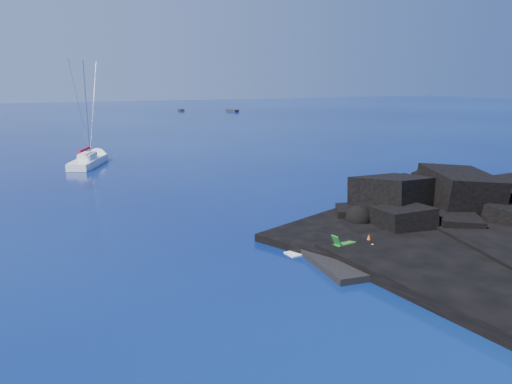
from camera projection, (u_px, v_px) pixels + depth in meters
ground at (318, 272)px, 25.05m from camera, size 400.00×400.00×0.00m
headland at (462, 225)px, 33.02m from camera, size 24.00×24.00×3.60m
beach at (383, 255)px, 27.33m from camera, size 9.08×6.86×0.70m
surf_foam at (344, 232)px, 31.52m from camera, size 10.00×8.00×0.06m
sailboat at (89, 165)px, 55.84m from camera, size 6.58×10.98×11.53m
deck_chair at (345, 240)px, 27.22m from camera, size 1.50×0.85×0.97m
towel at (368, 251)px, 26.92m from camera, size 1.95×1.50×0.05m
sunbather at (368, 248)px, 26.89m from camera, size 1.72×1.15×0.27m
marker_cone at (369, 239)px, 28.01m from camera, size 0.46×0.46×0.59m
distant_boat_a at (181, 111)px, 149.46m from camera, size 1.69×4.29×0.56m
distant_boat_b at (232, 112)px, 145.94m from camera, size 2.49×4.89×0.62m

